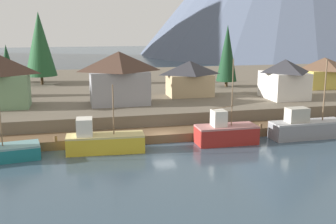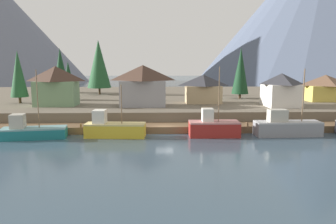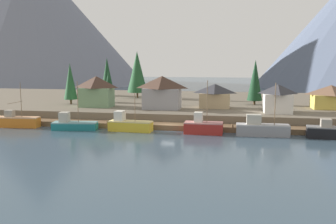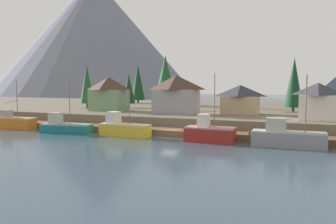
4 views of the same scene
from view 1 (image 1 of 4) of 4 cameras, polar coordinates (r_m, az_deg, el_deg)
ground_plane at (r=66.32m, az=-4.37°, el=-0.03°), size 400.00×400.00×1.00m
dock at (r=48.86m, az=-1.02°, el=-3.16°), size 80.00×4.00×1.60m
shoreline_bank at (r=77.68m, az=-5.81°, el=3.02°), size 400.00×56.00×2.50m
fishing_boat_yellow at (r=44.21m, az=-9.03°, el=-3.99°), size 8.31×3.08×7.22m
fishing_boat_red at (r=47.25m, az=7.99°, el=-2.87°), size 6.88×2.95×9.63m
fishing_boat_grey at (r=51.85m, az=18.63°, el=-2.05°), size 9.17×2.89×9.34m
house_white at (r=63.73m, az=15.84°, el=4.51°), size 5.75×6.77×5.83m
house_tan at (r=63.42m, az=3.05°, el=4.73°), size 7.00×4.55×5.42m
house_green at (r=58.29m, az=-22.29°, el=4.05°), size 7.54×4.86×7.08m
house_grey at (r=57.06m, az=-6.77°, el=4.80°), size 8.31×5.49×7.26m
house_yellow at (r=77.05m, az=20.81°, el=5.19°), size 8.07×6.01×5.26m
conifer_near_left at (r=67.24m, az=-21.41°, el=5.80°), size 3.04×3.04×7.92m
conifer_near_right at (r=73.47m, az=8.20°, el=8.07°), size 3.62×3.62×10.82m
conifer_mid_right at (r=78.77m, az=-17.37°, el=8.99°), size 5.68×5.68×13.14m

